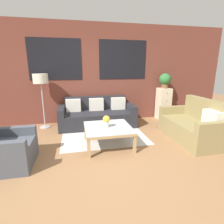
{
  "coord_description": "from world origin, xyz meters",
  "views": [
    {
      "loc": [
        -0.47,
        -2.74,
        1.61
      ],
      "look_at": [
        0.38,
        1.24,
        0.55
      ],
      "focal_mm": 28.0,
      "sensor_mm": 36.0,
      "label": 1
    }
  ],
  "objects": [
    {
      "name": "armchair_corner",
      "position": [
        -1.65,
        0.18,
        0.28
      ],
      "size": [
        0.8,
        0.82,
        0.84
      ],
      "color": "#474C56",
      "rests_on": "ground_plane"
    },
    {
      "name": "rug",
      "position": [
        0.15,
        1.19,
        0.0
      ],
      "size": [
        1.96,
        1.56,
        0.0
      ],
      "color": "#BCB7B2",
      "rests_on": "ground_plane"
    },
    {
      "name": "floor_lamp",
      "position": [
        -1.32,
        2.07,
        1.24
      ],
      "size": [
        0.37,
        0.37,
        1.44
      ],
      "color": "#B2B2B7",
      "rests_on": "ground_plane"
    },
    {
      "name": "ground_plane",
      "position": [
        0.0,
        0.0,
        0.0
      ],
      "size": [
        16.0,
        16.0,
        0.0
      ],
      "primitive_type": "plane",
      "color": "#8E6642"
    },
    {
      "name": "settee_vintage",
      "position": [
        2.09,
        0.52,
        0.31
      ],
      "size": [
        0.8,
        1.52,
        0.92
      ],
      "color": "olive",
      "rests_on": "ground_plane"
    },
    {
      "name": "drawer_cabinet",
      "position": [
        2.22,
        2.16,
        0.49
      ],
      "size": [
        0.35,
        0.41,
        0.97
      ],
      "color": "beige",
      "rests_on": "ground_plane"
    },
    {
      "name": "couch_dark",
      "position": [
        0.1,
        1.95,
        0.28
      ],
      "size": [
        2.06,
        0.88,
        0.78
      ],
      "color": "#232328",
      "rests_on": "ground_plane"
    },
    {
      "name": "coffee_table",
      "position": [
        0.15,
        0.59,
        0.36
      ],
      "size": [
        0.94,
        0.94,
        0.42
      ],
      "color": "silver",
      "rests_on": "ground_plane"
    },
    {
      "name": "flower_vase",
      "position": [
        0.12,
        0.57,
        0.56
      ],
      "size": [
        0.14,
        0.14,
        0.24
      ],
      "color": "silver",
      "rests_on": "coffee_table"
    },
    {
      "name": "wall_back_brick",
      "position": [
        0.0,
        2.44,
        1.41
      ],
      "size": [
        8.4,
        0.09,
        2.8
      ],
      "color": "brown",
      "rests_on": "ground_plane"
    },
    {
      "name": "potted_plant",
      "position": [
        2.22,
        2.16,
        1.22
      ],
      "size": [
        0.35,
        0.35,
        0.45
      ],
      "color": "brown",
      "rests_on": "drawer_cabinet"
    }
  ]
}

